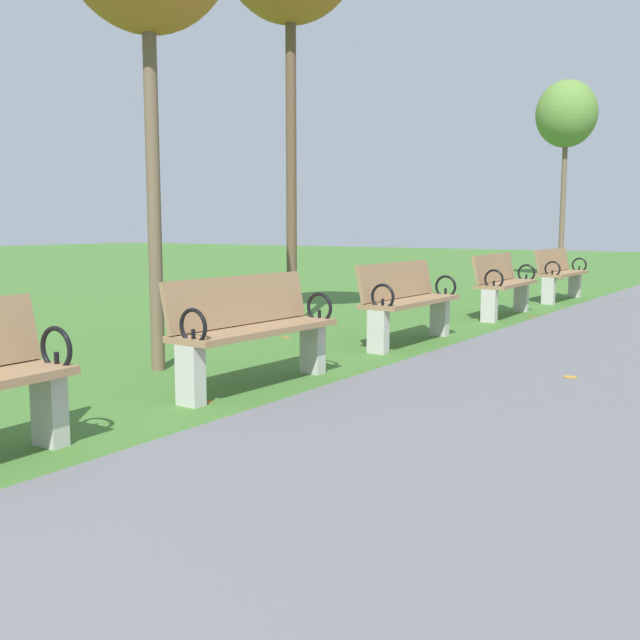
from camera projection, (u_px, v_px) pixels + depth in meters
park_bench_3 at (252, 328)px, 5.98m from camera, size 0.54×1.62×0.90m
park_bench_4 at (407, 300)px, 8.20m from camera, size 0.47×1.60×0.90m
park_bench_5 at (503, 283)px, 10.65m from camera, size 0.54×1.62×0.90m
park_bench_6 at (560, 273)px, 12.93m from camera, size 0.50×1.61×0.90m
tree_4 at (566, 115)px, 17.47m from camera, size 1.42×1.42×4.70m
scattered_leaves at (540, 354)px, 7.46m from camera, size 5.44×17.23×0.02m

